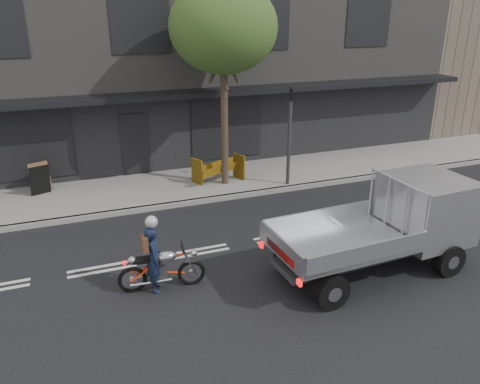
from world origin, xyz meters
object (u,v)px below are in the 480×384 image
flatbed_ute (411,215)px  motorcycle (162,268)px  construction_barrier (221,170)px  street_tree (223,28)px  traffic_light_pole (289,142)px  rider (154,259)px  sandwich_board (40,180)px

flatbed_ute → motorcycle: bearing=167.8°
flatbed_ute → construction_barrier: bearing=108.8°
street_tree → motorcycle: bearing=-121.6°
traffic_light_pole → rider: traffic_light_pole is taller
construction_barrier → flatbed_ute: bearing=-68.6°
motorcycle → sandwich_board: 7.10m
street_tree → sandwich_board: 7.63m
motorcycle → rider: 0.30m
traffic_light_pole → sandwich_board: bearing=166.3°
flatbed_ute → construction_barrier: flatbed_ute is taller
traffic_light_pole → rider: size_ratio=2.29×
street_tree → traffic_light_pole: street_tree is taller
rider → flatbed_ute: (5.97, -0.99, 0.51)m
flatbed_ute → sandwich_board: flatbed_ute is taller
street_tree → motorcycle: (-3.40, -5.52, -4.77)m
flatbed_ute → sandwich_board: size_ratio=4.89×
motorcycle → sandwich_board: size_ratio=1.93×
flatbed_ute → construction_barrier: (-2.57, 6.54, -0.66)m
motorcycle → construction_barrier: construction_barrier is taller
traffic_light_pole → sandwich_board: traffic_light_pole is taller
street_tree → motorcycle: size_ratio=3.49×
rider → street_tree: bearing=-25.5°
rider → construction_barrier: size_ratio=0.92×
flatbed_ute → construction_barrier: 7.06m
rider → sandwich_board: rider is taller
traffic_light_pole → flatbed_ute: 5.68m
traffic_light_pole → motorcycle: traffic_light_pole is taller
traffic_light_pole → construction_barrier: traffic_light_pole is taller
rider → flatbed_ute: 6.07m
construction_barrier → sandwich_board: bearing=169.7°
traffic_light_pole → construction_barrier: bearing=157.5°
street_tree → construction_barrier: (-0.15, 0.04, -4.66)m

